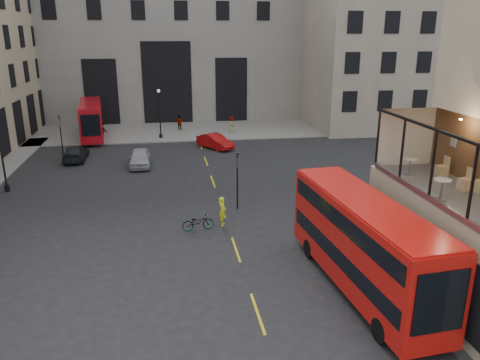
{
  "coord_description": "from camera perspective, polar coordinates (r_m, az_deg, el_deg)",
  "views": [
    {
      "loc": [
        -5.35,
        -16.38,
        11.08
      ],
      "look_at": [
        -1.34,
        8.74,
        3.0
      ],
      "focal_mm": 35.0,
      "sensor_mm": 36.0,
      "label": 1
    }
  ],
  "objects": [
    {
      "name": "ground",
      "position": [
        20.49,
        7.86,
        -15.31
      ],
      "size": [
        140.0,
        140.0,
        0.0
      ],
      "primitive_type": "plane",
      "color": "black",
      "rests_on": "ground"
    },
    {
      "name": "host_frontage",
      "position": [
        22.06,
        24.66,
        -7.7
      ],
      "size": [
        3.0,
        11.0,
        4.5
      ],
      "primitive_type": "cube",
      "color": "tan",
      "rests_on": "ground"
    },
    {
      "name": "cafe_floor",
      "position": [
        21.24,
        25.44,
        -2.06
      ],
      "size": [
        3.0,
        10.0,
        0.1
      ],
      "primitive_type": "cube",
      "color": "slate",
      "rests_on": "host_frontage"
    },
    {
      "name": "gateway",
      "position": [
        64.39,
        -9.1,
        15.91
      ],
      "size": [
        35.0,
        10.6,
        18.0
      ],
      "color": "gray",
      "rests_on": "ground"
    },
    {
      "name": "building_right",
      "position": [
        61.79,
        15.82,
        16.36
      ],
      "size": [
        16.6,
        18.6,
        20.0
      ],
      "color": "#A49684",
      "rests_on": "ground"
    },
    {
      "name": "pavement_far",
      "position": [
        55.49,
        -9.6,
        5.92
      ],
      "size": [
        40.0,
        12.0,
        0.12
      ],
      "primitive_type": "cube",
      "color": "slate",
      "rests_on": "ground"
    },
    {
      "name": "traffic_light_near",
      "position": [
        29.99,
        -0.33,
        0.85
      ],
      "size": [
        0.16,
        0.2,
        3.8
      ],
      "color": "black",
      "rests_on": "ground"
    },
    {
      "name": "traffic_light_far",
      "position": [
        46.23,
        -21.04,
        5.66
      ],
      "size": [
        0.16,
        0.2,
        3.8
      ],
      "color": "black",
      "rests_on": "ground"
    },
    {
      "name": "street_lamp_a",
      "position": [
        37.33,
        -26.98,
        2.22
      ],
      "size": [
        0.36,
        0.36,
        5.33
      ],
      "color": "black",
      "rests_on": "ground"
    },
    {
      "name": "street_lamp_b",
      "position": [
        51.13,
        -9.74,
        7.59
      ],
      "size": [
        0.36,
        0.36,
        5.33
      ],
      "color": "black",
      "rests_on": "ground"
    },
    {
      "name": "bus_near",
      "position": [
        21.34,
        14.79,
        -7.1
      ],
      "size": [
        3.26,
        10.73,
        4.22
      ],
      "color": "red",
      "rests_on": "ground"
    },
    {
      "name": "bus_far",
      "position": [
        53.36,
        -17.69,
        7.2
      ],
      "size": [
        3.46,
        9.96,
        3.89
      ],
      "color": "#AA0B14",
      "rests_on": "ground"
    },
    {
      "name": "car_a",
      "position": [
        41.14,
        -12.1,
        2.67
      ],
      "size": [
        1.77,
        4.35,
        1.48
      ],
      "primitive_type": "imported",
      "rotation": [
        0.0,
        0.0,
        0.01
      ],
      "color": "#A5A8AD",
      "rests_on": "ground"
    },
    {
      "name": "car_b",
      "position": [
        46.54,
        -3.06,
        4.72
      ],
      "size": [
        3.62,
        4.41,
        1.42
      ],
      "primitive_type": "imported",
      "rotation": [
        0.0,
        0.0,
        0.59
      ],
      "color": "#A2090C",
      "rests_on": "ground"
    },
    {
      "name": "car_c",
      "position": [
        44.65,
        -19.39,
        3.12
      ],
      "size": [
        1.85,
        4.55,
        1.32
      ],
      "primitive_type": "imported",
      "rotation": [
        0.0,
        0.0,
        3.14
      ],
      "color": "black",
      "rests_on": "ground"
    },
    {
      "name": "bicycle",
      "position": [
        27.5,
        -5.15,
        -5.12
      ],
      "size": [
        1.91,
        0.89,
        0.96
      ],
      "primitive_type": "imported",
      "rotation": [
        0.0,
        0.0,
        1.71
      ],
      "color": "gray",
      "rests_on": "ground"
    },
    {
      "name": "cyclist",
      "position": [
        27.93,
        -2.15,
        -3.8
      ],
      "size": [
        0.48,
        0.68,
        1.77
      ],
      "primitive_type": "imported",
      "rotation": [
        0.0,
        0.0,
        1.48
      ],
      "color": "#F3FB1A",
      "rests_on": "ground"
    },
    {
      "name": "pedestrian_a",
      "position": [
        51.11,
        -18.13,
        5.16
      ],
      "size": [
        0.98,
        0.89,
        1.63
      ],
      "primitive_type": "imported",
      "rotation": [
        0.0,
        0.0,
        -0.43
      ],
      "color": "gray",
      "rests_on": "ground"
    },
    {
      "name": "pedestrian_b",
      "position": [
        52.33,
        -16.41,
        5.77
      ],
      "size": [
        1.31,
        1.44,
        1.94
      ],
      "primitive_type": "imported",
      "rotation": [
        0.0,
        0.0,
        0.96
      ],
      "color": "gray",
      "rests_on": "ground"
    },
    {
      "name": "pedestrian_c",
      "position": [
        55.17,
        -7.37,
        6.87
      ],
      "size": [
        1.17,
        0.83,
        1.84
      ],
      "primitive_type": "imported",
      "rotation": [
        0.0,
        0.0,
        3.53
      ],
      "color": "gray",
      "rests_on": "ground"
    },
    {
      "name": "pedestrian_d",
      "position": [
        53.77,
        -1.01,
        6.74
      ],
      "size": [
        0.81,
        1.03,
        1.86
      ],
      "primitive_type": "imported",
      "rotation": [
        0.0,
        0.0,
        1.84
      ],
      "color": "gray",
      "rests_on": "ground"
    },
    {
      "name": "cafe_table_mid",
      "position": [
        20.44,
        23.39,
        -0.69
      ],
      "size": [
        0.69,
        0.69,
        0.86
      ],
      "color": "beige",
      "rests_on": "cafe_floor"
    },
    {
      "name": "cafe_table_far",
      "position": [
        23.51,
        20.01,
        1.83
      ],
      "size": [
        0.62,
        0.62,
        0.77
      ],
      "color": "silver",
      "rests_on": "cafe_floor"
    },
    {
      "name": "cafe_chair_b",
      "position": [
        22.15,
        27.22,
        -0.61
      ],
      "size": [
        0.57,
        0.57,
        0.97
      ],
      "color": "tan",
      "rests_on": "cafe_floor"
    },
    {
      "name": "cafe_chair_c",
      "position": [
        22.14,
        25.8,
        -0.41
      ],
      "size": [
        0.54,
        0.54,
        0.97
      ],
      "color": "#DEAF80",
      "rests_on": "cafe_floor"
    },
    {
      "name": "cafe_chair_d",
      "position": [
        23.92,
        23.4,
        1.13
      ],
      "size": [
        0.47,
        0.47,
        0.94
      ],
      "color": "tan",
      "rests_on": "cafe_floor"
    }
  ]
}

